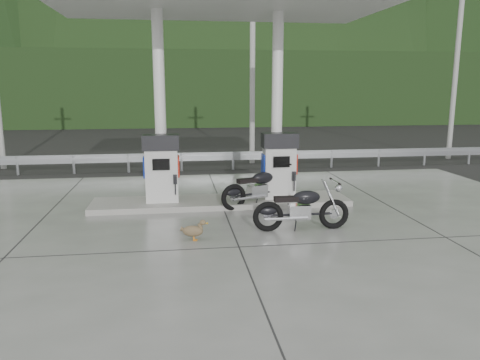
{
  "coord_description": "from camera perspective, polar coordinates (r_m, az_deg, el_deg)",
  "views": [
    {
      "loc": [
        -1.22,
        -9.92,
        3.21
      ],
      "look_at": [
        0.3,
        1.0,
        1.0
      ],
      "focal_mm": 35.0,
      "sensor_mm": 36.0,
      "label": 1
    }
  ],
  "objects": [
    {
      "name": "ground",
      "position": [
        10.5,
        -0.87,
        -6.47
      ],
      "size": [
        160.0,
        160.0,
        0.0
      ],
      "primitive_type": "plane",
      "color": "black",
      "rests_on": "ground"
    },
    {
      "name": "forecourt_apron",
      "position": [
        10.49,
        -0.87,
        -6.42
      ],
      "size": [
        18.0,
        14.0,
        0.02
      ],
      "primitive_type": "cube",
      "color": "slate",
      "rests_on": "ground"
    },
    {
      "name": "pump_island",
      "position": [
        12.86,
        -2.25,
        -2.69
      ],
      "size": [
        7.0,
        1.4,
        0.15
      ],
      "primitive_type": "cube",
      "color": "gray",
      "rests_on": "forecourt_apron"
    },
    {
      "name": "gas_pump_left",
      "position": [
        12.61,
        -9.54,
        1.41
      ],
      "size": [
        0.95,
        0.55,
        1.8
      ],
      "primitive_type": null,
      "color": "silver",
      "rests_on": "pump_island"
    },
    {
      "name": "gas_pump_right",
      "position": [
        12.91,
        4.8,
        1.76
      ],
      "size": [
        0.95,
        0.55,
        1.8
      ],
      "primitive_type": null,
      "color": "silver",
      "rests_on": "pump_island"
    },
    {
      "name": "canopy_column_left",
      "position": [
        12.84,
        -9.73,
        8.77
      ],
      "size": [
        0.3,
        0.3,
        5.0
      ],
      "primitive_type": "cylinder",
      "color": "white",
      "rests_on": "pump_island"
    },
    {
      "name": "canopy_column_right",
      "position": [
        13.14,
        4.53,
        8.95
      ],
      "size": [
        0.3,
        0.3,
        5.0
      ],
      "primitive_type": "cylinder",
      "color": "white",
      "rests_on": "pump_island"
    },
    {
      "name": "guardrail",
      "position": [
        18.13,
        -4.0,
        3.39
      ],
      "size": [
        26.0,
        0.16,
        1.42
      ],
      "primitive_type": null,
      "color": "#989B9F",
      "rests_on": "ground"
    },
    {
      "name": "road",
      "position": [
        21.69,
        -4.63,
        2.8
      ],
      "size": [
        60.0,
        7.0,
        0.01
      ],
      "primitive_type": "cube",
      "color": "black",
      "rests_on": "ground"
    },
    {
      "name": "utility_pole_b",
      "position": [
        19.7,
        1.53,
        13.64
      ],
      "size": [
        0.22,
        0.22,
        8.0
      ],
      "primitive_type": "cylinder",
      "color": "#9B9B96",
      "rests_on": "ground"
    },
    {
      "name": "utility_pole_c",
      "position": [
        22.96,
        24.84,
        12.3
      ],
      "size": [
        0.22,
        0.22,
        8.0
      ],
      "primitive_type": "cylinder",
      "color": "#9B9B96",
      "rests_on": "ground"
    },
    {
      "name": "tree_band",
      "position": [
        39.94,
        -6.3,
        10.98
      ],
      "size": [
        80.0,
        6.0,
        6.0
      ],
      "primitive_type": "cube",
      "color": "black",
      "rests_on": "ground"
    },
    {
      "name": "forested_hills",
      "position": [
        70.0,
        -7.01,
        8.64
      ],
      "size": [
        100.0,
        40.0,
        140.0
      ],
      "primitive_type": null,
      "color": "black",
      "rests_on": "ground"
    },
    {
      "name": "motorcycle_left",
      "position": [
        12.57,
        2.34,
        -1.01
      ],
      "size": [
        2.23,
        1.42,
        1.01
      ],
      "primitive_type": null,
      "rotation": [
        0.0,
        0.0,
        0.38
      ],
      "color": "black",
      "rests_on": "forecourt_apron"
    },
    {
      "name": "motorcycle_right",
      "position": [
        10.62,
        7.5,
        -3.5
      ],
      "size": [
        2.07,
        0.66,
        0.98
      ],
      "primitive_type": null,
      "rotation": [
        0.0,
        0.0,
        -0.01
      ],
      "color": "black",
      "rests_on": "forecourt_apron"
    },
    {
      "name": "duck",
      "position": [
        9.95,
        -5.78,
        -6.24
      ],
      "size": [
        0.56,
        0.26,
        0.39
      ],
      "primitive_type": null,
      "rotation": [
        0.0,
        0.0,
        -0.21
      ],
      "color": "brown",
      "rests_on": "forecourt_apron"
    }
  ]
}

